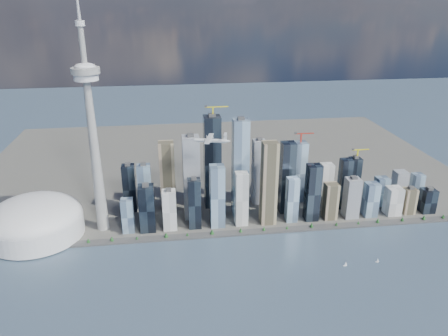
{
  "coord_description": "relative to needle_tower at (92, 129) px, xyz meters",
  "views": [
    {
      "loc": [
        -146.41,
        -582.37,
        493.19
      ],
      "look_at": [
        -32.49,
        260.0,
        154.91
      ],
      "focal_mm": 35.0,
      "sensor_mm": 36.0,
      "label": 1
    }
  ],
  "objects": [
    {
      "name": "needle_tower",
      "position": [
        0.0,
        0.0,
        0.0
      ],
      "size": [
        56.0,
        56.0,
        550.5
      ],
      "color": "gray",
      "rests_on": "land"
    },
    {
      "name": "dome_stadium",
      "position": [
        -140.0,
        -10.0,
        -196.4
      ],
      "size": [
        200.0,
        200.0,
        86.0
      ],
      "color": "silver",
      "rests_on": "land"
    },
    {
      "name": "sailboat_east",
      "position": [
        553.12,
        -205.79,
        -232.85
      ],
      "size": [
        6.51,
        4.05,
        9.33
      ],
      "rotation": [
        0.0,
        0.0,
        -0.43
      ],
      "color": "white",
      "rests_on": "ground"
    },
    {
      "name": "sailboat_west",
      "position": [
        485.68,
        -209.26,
        -232.55
      ],
      "size": [
        7.39,
        2.37,
        10.24
      ],
      "rotation": [
        0.0,
        0.0,
        -0.07
      ],
      "color": "white",
      "rests_on": "ground"
    },
    {
      "name": "skyscraper_cluster",
      "position": [
        359.62,
        26.82,
        -157.07
      ],
      "size": [
        736.0,
        142.0,
        254.12
      ],
      "color": "black",
      "rests_on": "land"
    },
    {
      "name": "land",
      "position": [
        300.0,
        390.0,
        -234.34
      ],
      "size": [
        1400.0,
        900.0,
        3.0
      ],
      "primitive_type": "cube",
      "color": "#4C4C47",
      "rests_on": "ground"
    },
    {
      "name": "airplane",
      "position": [
        232.43,
        -131.06,
        8.31
      ],
      "size": [
        70.17,
        62.54,
        17.3
      ],
      "rotation": [
        0.0,
        0.0,
        -0.25
      ],
      "color": "silver",
      "rests_on": "ground"
    },
    {
      "name": "seawall",
      "position": [
        300.0,
        -60.0,
        -233.84
      ],
      "size": [
        1100.0,
        22.0,
        4.0
      ],
      "primitive_type": "cube",
      "color": "#383838",
      "rests_on": "ground"
    },
    {
      "name": "ground",
      "position": [
        300.0,
        -310.0,
        -235.84
      ],
      "size": [
        4000.0,
        4000.0,
        0.0
      ],
      "primitive_type": "plane",
      "color": "#334B5A",
      "rests_on": "ground"
    },
    {
      "name": "shoreline_trees",
      "position": [
        300.0,
        -60.0,
        -227.06
      ],
      "size": [
        960.53,
        7.2,
        8.8
      ],
      "color": "#3F2D1E",
      "rests_on": "seawall"
    }
  ]
}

